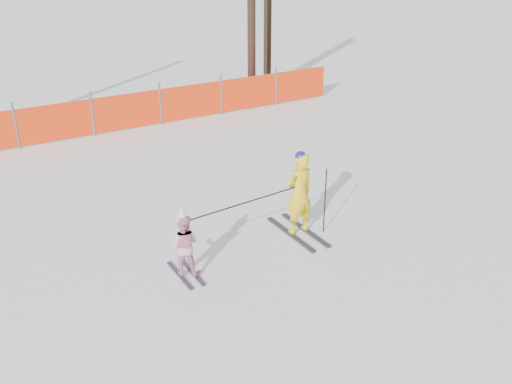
{
  "coord_description": "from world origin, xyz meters",
  "views": [
    {
      "loc": [
        -4.71,
        -7.41,
        5.26
      ],
      "look_at": [
        0.0,
        0.5,
        1.0
      ],
      "focal_mm": 40.0,
      "sensor_mm": 36.0,
      "label": 1
    }
  ],
  "objects": [
    {
      "name": "safety_fence",
      "position": [
        -1.97,
        7.89,
        0.56
      ],
      "size": [
        17.94,
        0.06,
        1.25
      ],
      "color": "#595960",
      "rests_on": "ground"
    },
    {
      "name": "adult",
      "position": [
        0.84,
        0.35,
        0.82
      ],
      "size": [
        0.6,
        1.52,
        1.66
      ],
      "color": "black",
      "rests_on": "ground"
    },
    {
      "name": "ski_poles",
      "position": [
        0.25,
        0.21,
        0.86
      ],
      "size": [
        2.76,
        0.22,
        1.3
      ],
      "color": "black",
      "rests_on": "ground"
    },
    {
      "name": "child",
      "position": [
        -1.59,
        0.14,
        0.58
      ],
      "size": [
        0.66,
        0.95,
        1.26
      ],
      "color": "black",
      "rests_on": "ground"
    },
    {
      "name": "ground",
      "position": [
        0.0,
        0.0,
        0.0
      ],
      "size": [
        120.0,
        120.0,
        0.0
      ],
      "primitive_type": "plane",
      "color": "white",
      "rests_on": "ground"
    },
    {
      "name": "tree_trunks",
      "position": [
        2.57,
        9.35,
        2.92
      ],
      "size": [
        10.67,
        1.39,
        6.21
      ],
      "color": "#311E15",
      "rests_on": "ground"
    }
  ]
}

